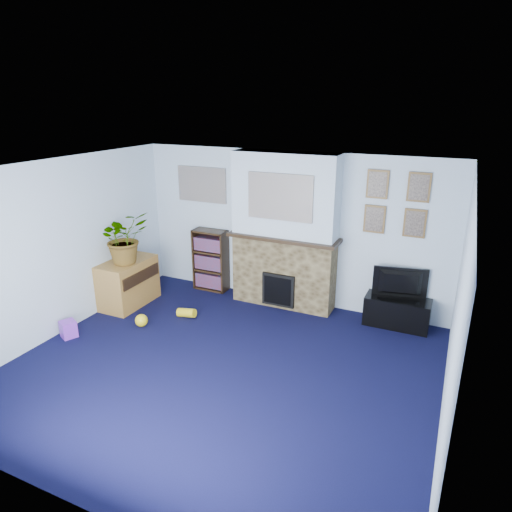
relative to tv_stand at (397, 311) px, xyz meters
The scene contains 26 objects.
floor 2.70m from the tv_stand, 131.02° to the right, with size 5.00×4.50×0.01m, color black.
ceiling 3.46m from the tv_stand, 131.02° to the right, with size 5.00×4.50×0.01m, color white.
wall_back 2.03m from the tv_stand, behind, with size 5.00×0.04×2.40m, color silver.
wall_front 4.73m from the tv_stand, 112.42° to the right, with size 5.00×0.04×2.40m, color silver.
wall_left 4.82m from the tv_stand, 154.55° to the right, with size 0.04×4.50×2.40m, color silver.
wall_right 2.37m from the tv_stand, 70.12° to the right, with size 0.04×4.50×2.40m, color silver.
chimney_breast 2.01m from the tv_stand, behind, with size 1.72×0.50×2.40m.
collage_main 2.36m from the tv_stand, behind, with size 1.00×0.03×0.68m, color gray.
collage_left 3.67m from the tv_stand, behind, with size 0.90×0.03×0.58m, color gray.
portrait_tl 1.85m from the tv_stand, 156.78° to the left, with size 0.30×0.03×0.40m, color brown.
portrait_tr 1.79m from the tv_stand, 67.24° to the left, with size 0.30×0.03×0.40m, color brown.
portrait_bl 1.37m from the tv_stand, 156.78° to the left, with size 0.30×0.03×0.40m, color brown.
portrait_br 1.29m from the tv_stand, 67.24° to the left, with size 0.30×0.03×0.40m, color brown.
tv_stand is the anchor object (origin of this frame).
television 0.42m from the tv_stand, 90.00° to the left, with size 0.76×0.10×0.44m, color black.
bookshelf 3.13m from the tv_stand, behind, with size 0.58×0.28×1.05m.
sideboard 4.13m from the tv_stand, 165.83° to the right, with size 0.52×0.94×0.73m, color olive.
potted_plant 4.19m from the tv_stand, 164.99° to the right, with size 0.72×0.62×0.80m, color #26661E.
mantel_clock 2.03m from the tv_stand, behind, with size 0.09×0.06×0.13m, color gold.
mantel_candle 1.81m from the tv_stand, behind, with size 0.05×0.05×0.16m, color #B2BFC6.
mantel_teddy 2.49m from the tv_stand, behind, with size 0.13×0.13×0.13m, color gray.
mantel_can 1.45m from the tv_stand, behind, with size 0.07×0.07×0.13m, color purple.
green_crate 4.20m from the tv_stand, 165.79° to the right, with size 0.32×0.25×0.25m, color #198C26.
toy_ball 3.70m from the tv_stand, 155.02° to the right, with size 0.18×0.18×0.18m, color yellow.
toy_block 4.64m from the tv_stand, 151.27° to the right, with size 0.19×0.19×0.24m, color purple.
toy_tube 3.10m from the tv_stand, 160.41° to the right, with size 0.13×0.13×0.29m, color yellow.
Camera 1 is at (2.40, -4.22, 3.14)m, focal length 32.00 mm.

